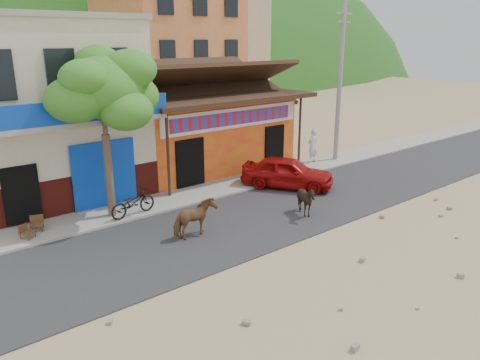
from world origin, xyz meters
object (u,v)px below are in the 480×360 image
object	(u,v)px
pedestrian	(312,146)
cafe_chair_right	(27,226)
cow_dark	(306,200)
utility_pole	(340,83)
tree	(106,134)
scooter	(133,203)
red_car	(287,172)
cow_tan	(195,219)
cafe_chair_left	(36,218)

from	to	relation	value
pedestrian	cafe_chair_right	world-z (taller)	pedestrian
cow_dark	utility_pole	bearing A→B (deg)	98.30
tree	scooter	bearing A→B (deg)	-39.81
utility_pole	scooter	distance (m)	12.72
scooter	pedestrian	bearing A→B (deg)	-92.94
cow_dark	pedestrian	size ratio (longest dim) A/B	0.68
pedestrian	utility_pole	bearing A→B (deg)	156.14
tree	utility_pole	xyz separation A→B (m)	(12.80, 0.20, 1.00)
tree	pedestrian	xyz separation A→B (m)	(11.36, 0.57, -2.13)
tree	red_car	distance (m)	8.02
red_car	pedestrian	size ratio (longest dim) A/B	2.27
red_car	cafe_chair_right	size ratio (longest dim) A/B	4.78
utility_pole	cow_tan	world-z (taller)	utility_pole
tree	cow_tan	size ratio (longest dim) A/B	4.01
tree	scooter	size ratio (longest dim) A/B	3.24
pedestrian	cafe_chair_left	xyz separation A→B (m)	(-13.93, -0.30, -0.41)
red_car	scooter	distance (m)	6.98
cow_tan	cow_dark	bearing A→B (deg)	-108.21
cow_dark	red_car	size ratio (longest dim) A/B	0.30
red_car	pedestrian	bearing A→B (deg)	-5.60
scooter	pedestrian	distance (m)	10.82
cow_tan	cow_dark	world-z (taller)	cow_tan
red_car	utility_pole	bearing A→B (deg)	-15.96
red_car	cow_tan	bearing A→B (deg)	163.47
tree	cafe_chair_right	distance (m)	3.96
cow_dark	pedestrian	world-z (taller)	pedestrian
cow_tan	scooter	xyz separation A→B (m)	(-0.75, 2.89, -0.07)
cow_tan	scooter	size ratio (longest dim) A/B	0.81
scooter	cafe_chair_right	xyz separation A→B (m)	(-3.59, 0.32, -0.07)
scooter	cafe_chair_left	xyz separation A→B (m)	(-3.17, 0.77, -0.02)
red_car	cafe_chair_left	xyz separation A→B (m)	(-10.07, 1.76, -0.13)
tree	cow_tan	bearing A→B (deg)	-68.30
cow_tan	cafe_chair_left	bearing A→B (deg)	41.46
pedestrian	cafe_chair_left	bearing A→B (deg)	-8.25
utility_pole	cow_dark	size ratio (longest dim) A/B	6.74
tree	utility_pole	size ratio (longest dim) A/B	0.75
cow_dark	cafe_chair_left	distance (m)	9.40
scooter	red_car	bearing A→B (deg)	-106.76
red_car	scooter	world-z (taller)	red_car
scooter	cow_tan	bearing A→B (deg)	-174.08
red_car	cafe_chair_right	world-z (taller)	red_car
pedestrian	scooter	bearing A→B (deg)	-3.83
cafe_chair_left	cafe_chair_right	xyz separation A→B (m)	(-0.43, -0.45, -0.05)
red_car	cafe_chair_right	distance (m)	10.58
cow_dark	pedestrian	xyz separation A→B (m)	(5.75, 4.92, 0.36)
utility_pole	cafe_chair_left	bearing A→B (deg)	179.75
cafe_chair_right	cow_dark	bearing A→B (deg)	-59.45
tree	cafe_chair_right	bearing A→B (deg)	-176.47
utility_pole	cow_tan	distance (m)	12.49
cow_dark	cafe_chair_left	size ratio (longest dim) A/B	1.27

